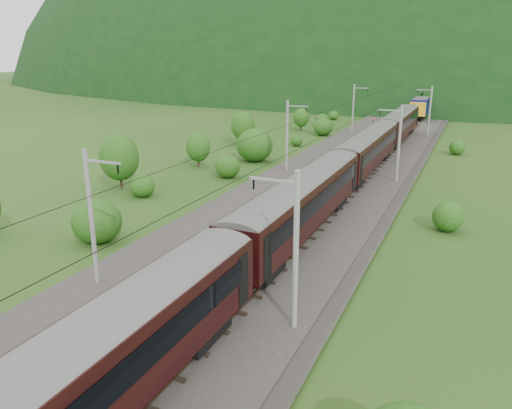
% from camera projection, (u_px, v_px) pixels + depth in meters
% --- Properties ---
extents(ground, '(600.00, 600.00, 0.00)m').
position_uv_depth(ground, '(187.00, 307.00, 27.38)').
color(ground, '#204916').
rests_on(ground, ground).
extents(railbed, '(14.00, 220.00, 0.30)m').
position_uv_depth(railbed, '(260.00, 243.00, 36.08)').
color(railbed, '#38332D').
rests_on(railbed, ground).
extents(track_left, '(2.40, 220.00, 0.27)m').
position_uv_depth(track_left, '(230.00, 236.00, 36.94)').
color(track_left, brown).
rests_on(track_left, railbed).
extents(track_right, '(2.40, 220.00, 0.27)m').
position_uv_depth(track_right, '(291.00, 246.00, 35.08)').
color(track_right, brown).
rests_on(track_right, railbed).
extents(catenary_left, '(2.54, 192.28, 8.00)m').
position_uv_depth(catenary_left, '(288.00, 134.00, 56.41)').
color(catenary_left, gray).
rests_on(catenary_left, railbed).
extents(catenary_right, '(2.54, 192.28, 8.00)m').
position_uv_depth(catenary_right, '(398.00, 142.00, 51.67)').
color(catenary_right, gray).
rests_on(catenary_right, railbed).
extents(overhead_wires, '(4.83, 198.00, 0.03)m').
position_uv_depth(overhead_wires, '(260.00, 149.00, 34.05)').
color(overhead_wires, black).
rests_on(overhead_wires, ground).
extents(mountain_main, '(504.00, 360.00, 244.00)m').
position_uv_depth(mountain_main, '(454.00, 80.00, 254.72)').
color(mountain_main, black).
rests_on(mountain_main, ground).
extents(mountain_ridge, '(336.00, 280.00, 132.00)m').
position_uv_depth(mountain_ridge, '(268.00, 73.00, 336.17)').
color(mountain_ridge, black).
rests_on(mountain_ridge, ground).
extents(train, '(3.03, 145.21, 5.27)m').
position_uv_depth(train, '(342.00, 163.00, 45.97)').
color(train, black).
rests_on(train, ground).
extents(hazard_post_near, '(0.16, 0.16, 1.54)m').
position_uv_depth(hazard_post_near, '(365.00, 146.00, 68.40)').
color(hazard_post_near, red).
rests_on(hazard_post_near, railbed).
extents(hazard_post_far, '(0.16, 0.16, 1.48)m').
position_uv_depth(hazard_post_far, '(386.00, 133.00, 79.74)').
color(hazard_post_far, red).
rests_on(hazard_post_far, railbed).
extents(signal, '(0.21, 0.21, 1.87)m').
position_uv_depth(signal, '(373.00, 122.00, 89.49)').
color(signal, black).
rests_on(signal, railbed).
extents(vegetation_left, '(12.64, 146.75, 6.98)m').
position_uv_depth(vegetation_left, '(100.00, 191.00, 41.00)').
color(vegetation_left, '#234913').
rests_on(vegetation_left, ground).
extents(vegetation_right, '(4.11, 94.98, 2.96)m').
position_uv_depth(vegetation_right, '(432.00, 303.00, 25.19)').
color(vegetation_right, '#234913').
rests_on(vegetation_right, ground).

